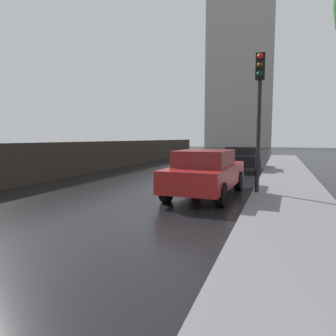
{
  "coord_description": "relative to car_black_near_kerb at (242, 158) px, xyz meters",
  "views": [
    {
      "loc": [
        4.75,
        -0.9,
        1.79
      ],
      "look_at": [
        1.57,
        7.76,
        0.87
      ],
      "focal_mm": 32.53,
      "sensor_mm": 36.0,
      "label": 1
    }
  ],
  "objects": [
    {
      "name": "car_red_mid_road",
      "position": [
        -0.18,
        -7.95,
        0.06
      ],
      "size": [
        1.86,
        4.29,
        1.42
      ],
      "rotation": [
        0.0,
        0.0,
        -0.03
      ],
      "color": "maroon",
      "rests_on": "ground"
    },
    {
      "name": "traffic_light",
      "position": [
        1.32,
        -7.58,
        2.32
      ],
      "size": [
        0.26,
        0.39,
        4.11
      ],
      "color": "black",
      "rests_on": "sidewalk_strip"
    },
    {
      "name": "distant_tower",
      "position": [
        -6.17,
        43.69,
        15.7
      ],
      "size": [
        13.23,
        9.76,
        36.89
      ],
      "color": "#9E9993",
      "rests_on": "ground"
    },
    {
      "name": "car_black_near_kerb",
      "position": [
        0.0,
        0.0,
        0.0
      ],
      "size": [
        2.02,
        4.02,
        1.3
      ],
      "rotation": [
        0.0,
        0.0,
        0.04
      ],
      "color": "black",
      "rests_on": "ground"
    }
  ]
}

